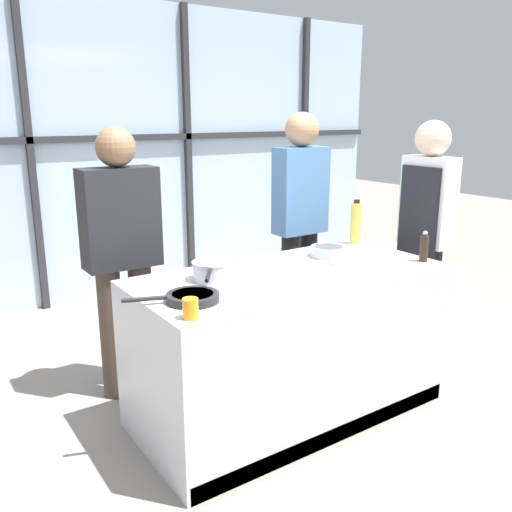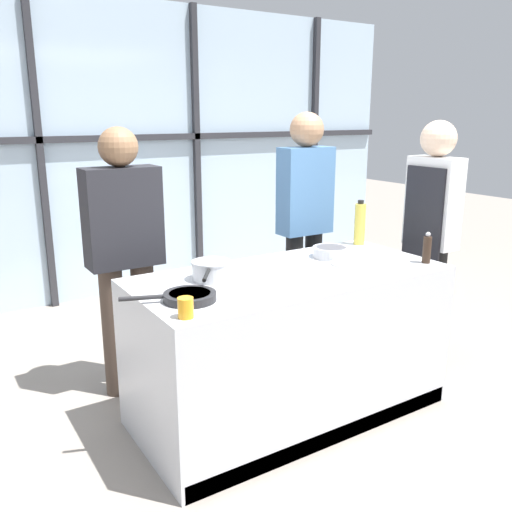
# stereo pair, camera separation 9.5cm
# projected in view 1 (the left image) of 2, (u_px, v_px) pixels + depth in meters

# --- Properties ---
(ground_plane) EXTENTS (18.00, 18.00, 0.00)m
(ground_plane) POSITION_uv_depth(u_px,v_px,m) (288.00, 410.00, 3.32)
(ground_plane) COLOR gray
(back_window_wall) EXTENTS (6.40, 0.10, 2.80)m
(back_window_wall) POSITION_uv_depth(u_px,v_px,m) (114.00, 152.00, 5.18)
(back_window_wall) COLOR silver
(back_window_wall) RESTS_ON ground_plane
(demo_island) EXTENTS (1.82, 0.85, 0.88)m
(demo_island) POSITION_uv_depth(u_px,v_px,m) (289.00, 344.00, 3.21)
(demo_island) COLOR silver
(demo_island) RESTS_ON ground_plane
(chef) EXTENTS (0.24, 0.37, 1.72)m
(chef) POSITION_uv_depth(u_px,v_px,m) (426.00, 225.00, 3.79)
(chef) COLOR black
(chef) RESTS_ON ground_plane
(spectator_far_left) EXTENTS (0.46, 0.24, 1.69)m
(spectator_far_left) POSITION_uv_depth(u_px,v_px,m) (122.00, 249.00, 3.33)
(spectator_far_left) COLOR #47382D
(spectator_far_left) RESTS_ON ground_plane
(spectator_center_left) EXTENTS (0.41, 0.25, 1.78)m
(spectator_center_left) POSITION_uv_depth(u_px,v_px,m) (300.00, 214.00, 4.07)
(spectator_center_left) COLOR black
(spectator_center_left) RESTS_ON ground_plane
(frying_pan) EXTENTS (0.45, 0.26, 0.04)m
(frying_pan) POSITION_uv_depth(u_px,v_px,m) (191.00, 297.00, 2.61)
(frying_pan) COLOR #232326
(frying_pan) RESTS_ON demo_island
(saucepan) EXTENTS (0.28, 0.36, 0.10)m
(saucepan) POSITION_uv_depth(u_px,v_px,m) (212.00, 270.00, 2.94)
(saucepan) COLOR silver
(saucepan) RESTS_ON demo_island
(white_plate) EXTENTS (0.23, 0.23, 0.01)m
(white_plate) POSITION_uv_depth(u_px,v_px,m) (348.00, 263.00, 3.27)
(white_plate) COLOR white
(white_plate) RESTS_ON demo_island
(mixing_bowl) EXTENTS (0.23, 0.23, 0.07)m
(mixing_bowl) POSITION_uv_depth(u_px,v_px,m) (329.00, 251.00, 3.43)
(mixing_bowl) COLOR silver
(mixing_bowl) RESTS_ON demo_island
(oil_bottle) EXTENTS (0.07, 0.07, 0.31)m
(oil_bottle) POSITION_uv_depth(u_px,v_px,m) (356.00, 223.00, 3.75)
(oil_bottle) COLOR #E0CC4C
(oil_bottle) RESTS_ON demo_island
(pepper_grinder) EXTENTS (0.05, 0.05, 0.19)m
(pepper_grinder) POSITION_uv_depth(u_px,v_px,m) (424.00, 248.00, 3.30)
(pepper_grinder) COLOR #332319
(pepper_grinder) RESTS_ON demo_island
(juice_glass_near) EXTENTS (0.07, 0.07, 0.09)m
(juice_glass_near) POSITION_uv_depth(u_px,v_px,m) (190.00, 309.00, 2.39)
(juice_glass_near) COLOR orange
(juice_glass_near) RESTS_ON demo_island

